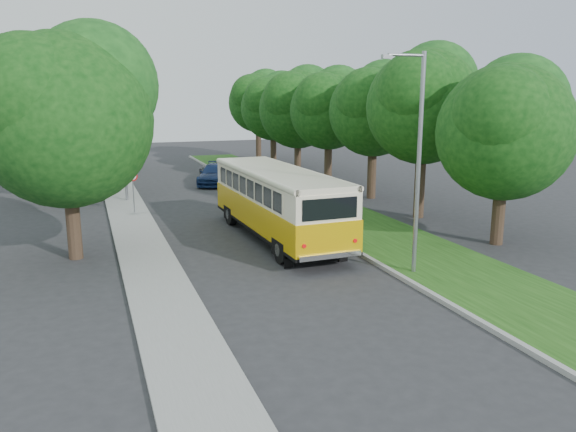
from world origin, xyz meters
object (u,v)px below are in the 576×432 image
object	(u,v)px
car_grey	(221,172)
lamppost_far	(121,135)
car_white	(259,192)
lamppost_near	(417,157)
car_silver	(259,192)
car_blue	(215,174)
vintage_bus	(277,204)

from	to	relation	value
car_grey	lamppost_far	bearing A→B (deg)	-147.56
car_white	car_grey	size ratio (longest dim) A/B	0.96
lamppost_near	car_white	xyz separation A→B (m)	(-1.21, 15.34, -3.66)
lamppost_near	car_silver	xyz separation A→B (m)	(-1.35, 14.81, -3.60)
car_white	car_grey	xyz separation A→B (m)	(0.00, 10.20, -0.09)
lamppost_near	car_grey	world-z (taller)	lamppost_near
car_silver	car_blue	distance (m)	8.71
vintage_bus	car_white	xyz separation A→B (m)	(1.76, 8.70, -0.94)
lamppost_near	vintage_bus	world-z (taller)	lamppost_near
car_silver	car_white	bearing A→B (deg)	68.28
lamppost_near	car_silver	distance (m)	15.30
lamppost_far	car_white	distance (m)	8.99
car_blue	car_grey	xyz separation A→B (m)	(0.88, 2.06, -0.13)
lamppost_near	car_grey	xyz separation A→B (m)	(-1.21, 25.54, -3.75)
lamppost_far	car_silver	xyz separation A→B (m)	(7.55, -3.69, -3.34)
lamppost_far	car_white	world-z (taller)	lamppost_far
lamppost_far	car_white	bearing A→B (deg)	-22.29
vintage_bus	car_grey	distance (m)	19.01
car_blue	car_silver	bearing A→B (deg)	-63.49
car_silver	lamppost_far	bearing A→B (deg)	147.59
lamppost_far	car_grey	bearing A→B (deg)	42.46
lamppost_near	vintage_bus	xyz separation A→B (m)	(-2.97, 6.64, -2.72)
vintage_bus	car_grey	world-z (taller)	vintage_bus
car_white	car_blue	distance (m)	8.19
car_blue	lamppost_far	bearing A→B (deg)	-122.17
lamppost_near	car_white	world-z (taller)	lamppost_near
lamppost_far	car_white	size ratio (longest dim) A/B	1.75
lamppost_near	car_silver	bearing A→B (deg)	95.22
lamppost_far	car_silver	distance (m)	9.05
lamppost_near	car_white	size ratio (longest dim) A/B	1.87
car_silver	car_white	xyz separation A→B (m)	(0.15, 0.53, -0.06)
lamppost_near	car_grey	size ratio (longest dim) A/B	1.79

